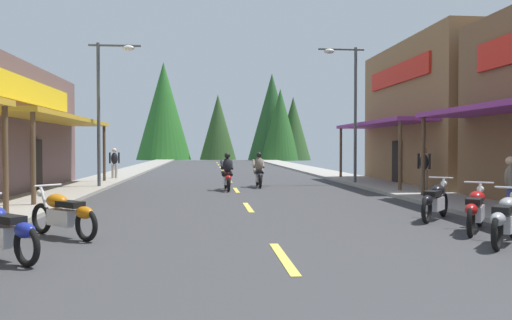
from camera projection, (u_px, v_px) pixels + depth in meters
The scene contains 18 objects.
ground at pixel (230, 182), 26.81m from camera, with size 10.84×83.19×0.10m, color #38383A.
sidewalk_left at pixel (101, 181), 26.15m from camera, with size 2.44×83.19×0.12m, color gray.
sidewalk_right at pixel (353, 179), 27.46m from camera, with size 2.44×83.19×0.12m, color #9E9991.
centerline_dashes at pixel (227, 177), 29.83m from camera, with size 0.16×57.39×0.01m.
storefront_right_far at pixel (486, 115), 24.59m from camera, with size 10.71×10.12×6.73m.
streetlamp_left at pixel (107, 94), 21.76m from camera, with size 2.20×0.30×6.25m.
streetlamp_right at pixel (349, 96), 24.05m from camera, with size 2.20×0.30×6.51m.
motorcycle_parked_right_2 at pixel (506, 218), 9.36m from camera, with size 1.51×1.65×1.04m.
motorcycle_parked_right_3 at pixel (476, 209), 10.75m from camera, with size 1.33×1.80×1.04m.
motorcycle_parked_right_4 at pixel (435, 200), 12.52m from camera, with size 1.45×1.70×1.04m.
motorcycle_parked_left_2 at pixel (1, 230), 8.03m from camera, with size 1.69×1.47×1.04m.
motorcycle_parked_left_3 at pixel (64, 213), 10.09m from camera, with size 1.68×1.48×1.04m.
rider_cruising_lead at pixel (227, 175), 21.00m from camera, with size 0.60×2.14×1.57m.
rider_cruising_trailing at pixel (259, 173), 22.67m from camera, with size 0.60×2.14×1.57m.
pedestrian_by_shop at pixel (114, 162), 27.32m from camera, with size 0.54×0.37×1.73m.
pedestrian_waiting at pixel (510, 184), 12.11m from camera, with size 0.40×0.51×1.58m.
pedestrian_strolling at pixel (424, 166), 19.92m from camera, with size 0.42×0.48×1.78m.
treeline_backdrop at pixel (225, 118), 70.14m from camera, with size 23.79×11.90×13.65m.
Camera 1 is at (-1.24, -0.18, 1.81)m, focal length 35.70 mm.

